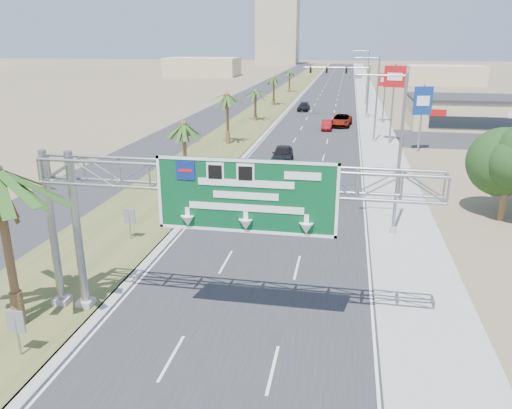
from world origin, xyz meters
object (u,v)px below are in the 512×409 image
at_px(car_right_lane, 341,121).
at_px(pole_sign_red_far, 385,83).
at_px(store_building, 476,113).
at_px(pole_sign_red_near, 394,81).
at_px(signal_mast, 355,87).
at_px(car_mid_lane, 327,125).
at_px(sign_gantry, 210,190).
at_px(pole_sign_blue, 423,103).
at_px(car_left_lane, 282,154).
at_px(car_far, 304,107).

relative_size(car_right_lane, pole_sign_red_far, 0.79).
height_order(store_building, pole_sign_red_near, pole_sign_red_near).
bearing_deg(car_right_lane, pole_sign_red_far, 37.90).
bearing_deg(signal_mast, car_right_lane, -102.12).
bearing_deg(car_right_lane, pole_sign_red_near, -57.62).
xyz_separation_m(car_mid_lane, pole_sign_red_near, (7.81, -8.64, 6.59)).
relative_size(car_mid_lane, pole_sign_red_far, 0.54).
relative_size(sign_gantry, pole_sign_red_far, 2.26).
relative_size(store_building, pole_sign_blue, 2.48).
xyz_separation_m(car_left_lane, pole_sign_blue, (14.16, 7.73, 4.47)).
bearing_deg(pole_sign_blue, pole_sign_red_far, 98.16).
height_order(sign_gantry, car_left_lane, sign_gantry).
height_order(signal_mast, pole_sign_red_far, signal_mast).
bearing_deg(car_far, car_right_lane, -64.52).
distance_m(car_right_lane, pole_sign_blue, 18.52).
relative_size(car_left_lane, pole_sign_blue, 0.67).
bearing_deg(sign_gantry, pole_sign_red_near, 76.06).
bearing_deg(car_mid_lane, pole_sign_blue, -50.86).
bearing_deg(car_mid_lane, car_left_lane, -101.49).
bearing_deg(car_left_lane, car_far, 90.33).
relative_size(car_mid_lane, pole_sign_red_near, 0.44).
height_order(signal_mast, pole_sign_blue, signal_mast).
height_order(car_far, pole_sign_red_far, pole_sign_red_far).
xyz_separation_m(sign_gantry, pole_sign_red_far, (10.44, 57.46, -0.24)).
relative_size(car_left_lane, pole_sign_red_near, 0.53).
height_order(car_right_lane, pole_sign_blue, pole_sign_blue).
distance_m(car_mid_lane, car_right_lane, 3.81).
distance_m(sign_gantry, signal_mast, 62.37).
distance_m(store_building, car_far, 28.49).
xyz_separation_m(sign_gantry, car_left_lane, (-0.94, 30.33, -5.22)).
distance_m(store_building, car_mid_lane, 21.31).
xyz_separation_m(signal_mast, car_left_lane, (-7.17, -31.72, -4.02)).
bearing_deg(signal_mast, pole_sign_red_far, -47.48).
height_order(store_building, pole_sign_red_far, pole_sign_red_far).
xyz_separation_m(store_building, pole_sign_red_near, (-12.69, -14.28, 5.26)).
bearing_deg(pole_sign_red_far, car_far, 137.74).
distance_m(signal_mast, car_left_lane, 32.77).
bearing_deg(store_building, pole_sign_red_near, -131.62).
bearing_deg(pole_sign_red_far, pole_sign_red_near, -90.24).
bearing_deg(sign_gantry, store_building, 67.64).
height_order(pole_sign_red_near, pole_sign_blue, pole_sign_red_near).
bearing_deg(car_far, car_left_lane, -86.30).
relative_size(pole_sign_red_near, pole_sign_blue, 1.27).
distance_m(sign_gantry, car_mid_lane, 50.78).
relative_size(sign_gantry, car_mid_lane, 4.18).
bearing_deg(store_building, signal_mast, 160.46).
distance_m(car_left_lane, car_far, 38.72).
bearing_deg(store_building, car_right_lane, -172.84).
height_order(car_mid_lane, pole_sign_red_near, pole_sign_red_near).
relative_size(car_right_lane, pole_sign_blue, 0.81).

